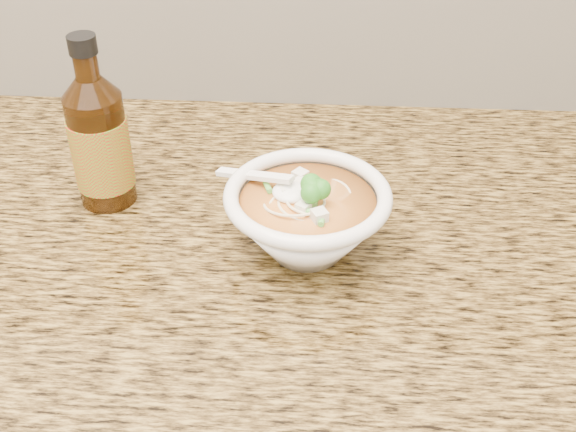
{
  "coord_description": "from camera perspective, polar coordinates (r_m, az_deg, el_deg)",
  "views": [
    {
      "loc": [
        0.32,
        1.05,
        1.39
      ],
      "look_at": [
        0.29,
        1.65,
        0.94
      ],
      "focal_mm": 45.0,
      "sensor_mm": 36.0,
      "label": 1
    }
  ],
  "objects": [
    {
      "name": "counter_slab",
      "position": [
        0.87,
        -19.32,
        -1.66
      ],
      "size": [
        4.0,
        0.68,
        0.04
      ],
      "primitive_type": "cube",
      "color": "olive",
      "rests_on": "cabinet"
    },
    {
      "name": "soup_bowl",
      "position": [
        0.74,
        1.53,
        -0.3
      ],
      "size": [
        0.19,
        0.17,
        0.1
      ],
      "rotation": [
        0.0,
        0.0,
        0.01
      ],
      "color": "white",
      "rests_on": "counter_slab"
    },
    {
      "name": "hot_sauce_bottle",
      "position": [
        0.83,
        -14.65,
        5.63
      ],
      "size": [
        0.07,
        0.07,
        0.2
      ],
      "rotation": [
        0.0,
        0.0,
        0.07
      ],
      "color": "#3C1F08",
      "rests_on": "counter_slab"
    }
  ]
}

